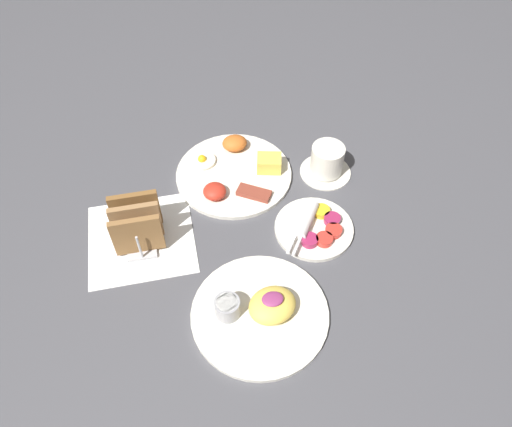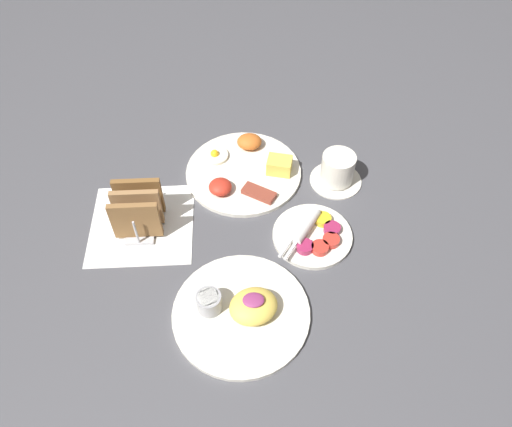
{
  "view_description": "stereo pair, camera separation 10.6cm",
  "coord_description": "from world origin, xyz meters",
  "px_view_note": "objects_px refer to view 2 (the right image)",
  "views": [
    {
      "loc": [
        -0.06,
        -0.63,
        0.85
      ],
      "look_at": [
        0.08,
        0.03,
        0.03
      ],
      "focal_mm": 35.0,
      "sensor_mm": 36.0,
      "label": 1
    },
    {
      "loc": [
        0.04,
        -0.65,
        0.85
      ],
      "look_at": [
        0.08,
        0.03,
        0.03
      ],
      "focal_mm": 35.0,
      "sensor_mm": 36.0,
      "label": 2
    }
  ],
  "objects_px": {
    "plate_breakfast": "(245,170)",
    "plate_foreground": "(241,310)",
    "toast_rack": "(138,209)",
    "coffee_cup": "(337,170)",
    "plate_condiments": "(312,234)"
  },
  "relations": [
    {
      "from": "plate_breakfast",
      "to": "coffee_cup",
      "type": "height_order",
      "value": "coffee_cup"
    },
    {
      "from": "toast_rack",
      "to": "coffee_cup",
      "type": "relative_size",
      "value": 0.97
    },
    {
      "from": "plate_breakfast",
      "to": "plate_condiments",
      "type": "relative_size",
      "value": 1.6
    },
    {
      "from": "plate_breakfast",
      "to": "plate_foreground",
      "type": "height_order",
      "value": "plate_foreground"
    },
    {
      "from": "plate_foreground",
      "to": "toast_rack",
      "type": "xyz_separation_m",
      "value": [
        -0.21,
        0.23,
        0.04
      ]
    },
    {
      "from": "plate_breakfast",
      "to": "toast_rack",
      "type": "height_order",
      "value": "toast_rack"
    },
    {
      "from": "plate_foreground",
      "to": "coffee_cup",
      "type": "bearing_deg",
      "value": 55.39
    },
    {
      "from": "plate_condiments",
      "to": "coffee_cup",
      "type": "bearing_deg",
      "value": 64.91
    },
    {
      "from": "plate_foreground",
      "to": "toast_rack",
      "type": "height_order",
      "value": "toast_rack"
    },
    {
      "from": "plate_breakfast",
      "to": "toast_rack",
      "type": "xyz_separation_m",
      "value": [
        -0.23,
        -0.14,
        0.04
      ]
    },
    {
      "from": "coffee_cup",
      "to": "toast_rack",
      "type": "bearing_deg",
      "value": -166.29
    },
    {
      "from": "plate_breakfast",
      "to": "plate_condiments",
      "type": "bearing_deg",
      "value": -55.51
    },
    {
      "from": "toast_rack",
      "to": "coffee_cup",
      "type": "height_order",
      "value": "toast_rack"
    },
    {
      "from": "plate_condiments",
      "to": "coffee_cup",
      "type": "xyz_separation_m",
      "value": [
        0.08,
        0.16,
        0.02
      ]
    },
    {
      "from": "toast_rack",
      "to": "plate_condiments",
      "type": "bearing_deg",
      "value": -8.31
    }
  ]
}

